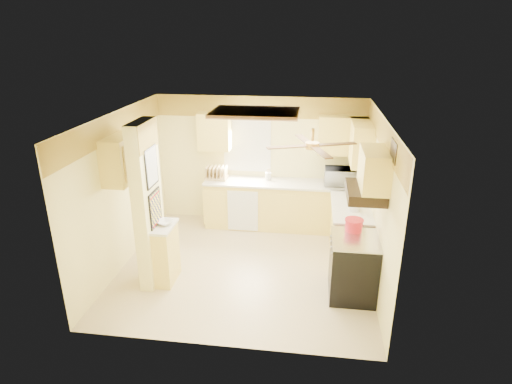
# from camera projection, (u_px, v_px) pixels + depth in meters

# --- Properties ---
(floor) EXTENTS (4.00, 4.00, 0.00)m
(floor) POSITION_uv_depth(u_px,v_px,m) (245.00, 267.00, 7.05)
(floor) COLOR #CAB48C
(floor) RESTS_ON ground
(ceiling) EXTENTS (4.00, 4.00, 0.00)m
(ceiling) POSITION_uv_depth(u_px,v_px,m) (244.00, 116.00, 6.15)
(ceiling) COLOR white
(ceiling) RESTS_ON wall_back
(wall_back) EXTENTS (4.00, 0.00, 4.00)m
(wall_back) POSITION_uv_depth(u_px,v_px,m) (260.00, 161.00, 8.36)
(wall_back) COLOR #FFF19B
(wall_back) RESTS_ON floor
(wall_front) EXTENTS (4.00, 0.00, 4.00)m
(wall_front) POSITION_uv_depth(u_px,v_px,m) (218.00, 258.00, 4.85)
(wall_front) COLOR #FFF19B
(wall_front) RESTS_ON floor
(wall_left) EXTENTS (0.00, 3.80, 3.80)m
(wall_left) POSITION_uv_depth(u_px,v_px,m) (122.00, 190.00, 6.86)
(wall_left) COLOR #FFF19B
(wall_left) RESTS_ON floor
(wall_right) EXTENTS (0.00, 3.80, 3.80)m
(wall_right) POSITION_uv_depth(u_px,v_px,m) (377.00, 203.00, 6.35)
(wall_right) COLOR #FFF19B
(wall_right) RESTS_ON floor
(wallpaper_border) EXTENTS (4.00, 0.02, 0.40)m
(wallpaper_border) POSITION_uv_depth(u_px,v_px,m) (260.00, 107.00, 7.96)
(wallpaper_border) COLOR yellow
(wallpaper_border) RESTS_ON wall_back
(partition_column) EXTENTS (0.20, 0.70, 2.50)m
(partition_column) POSITION_uv_depth(u_px,v_px,m) (148.00, 206.00, 6.27)
(partition_column) COLOR #FFF19B
(partition_column) RESTS_ON floor
(partition_ledge) EXTENTS (0.25, 0.55, 0.90)m
(partition_ledge) POSITION_uv_depth(u_px,v_px,m) (166.00, 254.00, 6.53)
(partition_ledge) COLOR #EED260
(partition_ledge) RESTS_ON floor
(ledge_top) EXTENTS (0.28, 0.58, 0.04)m
(ledge_top) POSITION_uv_depth(u_px,v_px,m) (164.00, 227.00, 6.36)
(ledge_top) COLOR silver
(ledge_top) RESTS_ON partition_ledge
(lower_cabinets_back) EXTENTS (3.00, 0.60, 0.90)m
(lower_cabinets_back) POSITION_uv_depth(u_px,v_px,m) (283.00, 206.00, 8.31)
(lower_cabinets_back) COLOR #EED260
(lower_cabinets_back) RESTS_ON floor
(lower_cabinets_right) EXTENTS (0.60, 1.40, 0.90)m
(lower_cabinets_right) POSITION_uv_depth(u_px,v_px,m) (350.00, 232.00, 7.23)
(lower_cabinets_right) COLOR #EED260
(lower_cabinets_right) RESTS_ON floor
(countertop_back) EXTENTS (3.04, 0.64, 0.04)m
(countertop_back) POSITION_uv_depth(u_px,v_px,m) (284.00, 183.00, 8.13)
(countertop_back) COLOR silver
(countertop_back) RESTS_ON lower_cabinets_back
(countertop_right) EXTENTS (0.64, 1.44, 0.04)m
(countertop_right) POSITION_uv_depth(u_px,v_px,m) (351.00, 207.00, 7.07)
(countertop_right) COLOR silver
(countertop_right) RESTS_ON lower_cabinets_right
(dishwasher_panel) EXTENTS (0.58, 0.02, 0.80)m
(dishwasher_panel) POSITION_uv_depth(u_px,v_px,m) (243.00, 211.00, 8.12)
(dishwasher_panel) COLOR white
(dishwasher_panel) RESTS_ON lower_cabinets_back
(window) EXTENTS (0.92, 0.02, 1.02)m
(window) POSITION_uv_depth(u_px,v_px,m) (247.00, 146.00, 8.27)
(window) COLOR white
(window) RESTS_ON wall_back
(upper_cab_back_left) EXTENTS (0.60, 0.35, 0.70)m
(upper_cab_back_left) POSITION_uv_depth(u_px,v_px,m) (214.00, 131.00, 8.09)
(upper_cab_back_left) COLOR #EED260
(upper_cab_back_left) RESTS_ON wall_back
(upper_cab_back_right) EXTENTS (0.90, 0.35, 0.70)m
(upper_cab_back_right) POSITION_uv_depth(u_px,v_px,m) (343.00, 135.00, 7.79)
(upper_cab_back_right) COLOR #EED260
(upper_cab_back_right) RESTS_ON wall_back
(upper_cab_right) EXTENTS (0.35, 1.00, 0.70)m
(upper_cab_right) POSITION_uv_depth(u_px,v_px,m) (361.00, 142.00, 7.32)
(upper_cab_right) COLOR #EED260
(upper_cab_right) RESTS_ON wall_right
(upper_cab_left_wall) EXTENTS (0.35, 0.75, 0.70)m
(upper_cab_left_wall) POSITION_uv_depth(u_px,v_px,m) (121.00, 159.00, 6.39)
(upper_cab_left_wall) COLOR #EED260
(upper_cab_left_wall) RESTS_ON wall_left
(upper_cab_over_stove) EXTENTS (0.35, 0.76, 0.52)m
(upper_cab_over_stove) POSITION_uv_depth(u_px,v_px,m) (374.00, 169.00, 5.62)
(upper_cab_over_stove) COLOR #EED260
(upper_cab_over_stove) RESTS_ON wall_right
(stove) EXTENTS (0.68, 0.77, 0.92)m
(stove) POSITION_uv_depth(u_px,v_px,m) (353.00, 267.00, 6.17)
(stove) COLOR black
(stove) RESTS_ON floor
(range_hood) EXTENTS (0.50, 0.76, 0.14)m
(range_hood) POSITION_uv_depth(u_px,v_px,m) (365.00, 192.00, 5.74)
(range_hood) COLOR black
(range_hood) RESTS_ON upper_cab_over_stove
(poster_menu) EXTENTS (0.02, 0.42, 0.57)m
(poster_menu) POSITION_uv_depth(u_px,v_px,m) (151.00, 167.00, 6.04)
(poster_menu) COLOR black
(poster_menu) RESTS_ON partition_column
(poster_nashville) EXTENTS (0.02, 0.42, 0.57)m
(poster_nashville) POSITION_uv_depth(u_px,v_px,m) (155.00, 209.00, 6.27)
(poster_nashville) COLOR black
(poster_nashville) RESTS_ON partition_column
(ceiling_light_panel) EXTENTS (1.35, 0.95, 0.06)m
(ceiling_light_panel) POSITION_uv_depth(u_px,v_px,m) (255.00, 113.00, 6.62)
(ceiling_light_panel) COLOR brown
(ceiling_light_panel) RESTS_ON ceiling
(ceiling_fan) EXTENTS (1.15, 1.15, 0.26)m
(ceiling_fan) POSITION_uv_depth(u_px,v_px,m) (312.00, 145.00, 5.46)
(ceiling_fan) COLOR gold
(ceiling_fan) RESTS_ON ceiling
(vent_grate) EXTENTS (0.02, 0.40, 0.25)m
(vent_grate) POSITION_uv_depth(u_px,v_px,m) (394.00, 151.00, 5.15)
(vent_grate) COLOR black
(vent_grate) RESTS_ON wall_right
(microwave) EXTENTS (0.58, 0.40, 0.32)m
(microwave) POSITION_uv_depth(u_px,v_px,m) (340.00, 177.00, 7.94)
(microwave) COLOR white
(microwave) RESTS_ON countertop_back
(bowl) EXTENTS (0.31, 0.31, 0.06)m
(bowl) POSITION_uv_depth(u_px,v_px,m) (165.00, 222.00, 6.38)
(bowl) COLOR white
(bowl) RESTS_ON ledge_top
(dutch_oven) EXTENTS (0.27, 0.27, 0.18)m
(dutch_oven) POSITION_uv_depth(u_px,v_px,m) (354.00, 225.00, 6.21)
(dutch_oven) COLOR red
(dutch_oven) RESTS_ON stove
(kettle) EXTENTS (0.17, 0.17, 0.26)m
(kettle) POSITION_uv_depth(u_px,v_px,m) (355.00, 204.00, 6.82)
(kettle) COLOR silver
(kettle) RESTS_ON countertop_right
(dish_rack) EXTENTS (0.43, 0.32, 0.24)m
(dish_rack) POSITION_uv_depth(u_px,v_px,m) (216.00, 174.00, 8.29)
(dish_rack) COLOR tan
(dish_rack) RESTS_ON countertop_back
(utensil_crock) EXTENTS (0.11, 0.11, 0.23)m
(utensil_crock) POSITION_uv_depth(u_px,v_px,m) (268.00, 176.00, 8.23)
(utensil_crock) COLOR white
(utensil_crock) RESTS_ON countertop_back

